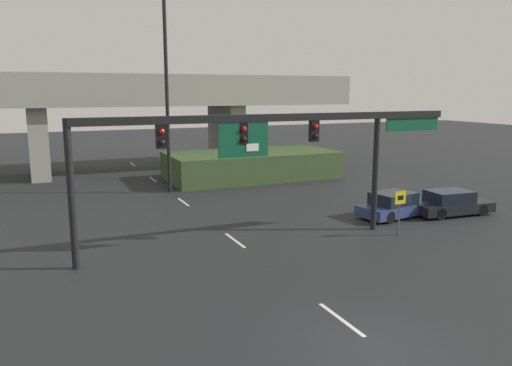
{
  "coord_description": "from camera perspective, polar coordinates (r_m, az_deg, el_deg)",
  "views": [
    {
      "loc": [
        -7.94,
        -10.07,
        6.74
      ],
      "look_at": [
        0.0,
        8.04,
        3.08
      ],
      "focal_mm": 35.0,
      "sensor_mm": 36.0,
      "label": 1
    }
  ],
  "objects": [
    {
      "name": "parked_sedan_near_right",
      "position": [
        28.05,
        15.52,
        -2.48
      ],
      "size": [
        4.47,
        2.53,
        1.37
      ],
      "rotation": [
        0.0,
        0.0,
        0.16
      ],
      "color": "navy",
      "rests_on": "ground"
    },
    {
      "name": "signal_gantry",
      "position": [
        21.7,
        1.74,
        5.2
      ],
      "size": [
        17.78,
        0.44,
        5.76
      ],
      "color": "black",
      "rests_on": "ground"
    },
    {
      "name": "parked_sedan_mid_right",
      "position": [
        29.56,
        21.35,
        -2.18
      ],
      "size": [
        4.6,
        2.21,
        1.35
      ],
      "rotation": [
        0.0,
        0.0,
        -0.08
      ],
      "color": "black",
      "rests_on": "ground"
    },
    {
      "name": "lane_markings",
      "position": [
        26.98,
        -5.81,
        -4.03
      ],
      "size": [
        0.14,
        46.2,
        0.01
      ],
      "color": "silver",
      "rests_on": "ground"
    },
    {
      "name": "grass_embankment",
      "position": [
        39.08,
        -0.49,
        2.08
      ],
      "size": [
        13.01,
        6.25,
        2.06
      ],
      "color": "#384C28",
      "rests_on": "ground"
    },
    {
      "name": "speed_limit_sign",
      "position": [
        24.31,
        16.09,
        -2.55
      ],
      "size": [
        0.6,
        0.11,
        2.19
      ],
      "color": "#4C4C4C",
      "rests_on": "ground"
    },
    {
      "name": "ground_plane",
      "position": [
        14.48,
        13.52,
        -17.55
      ],
      "size": [
        160.0,
        160.0,
        0.0
      ],
      "primitive_type": "plane",
      "color": "black"
    },
    {
      "name": "highway_light_pole_near",
      "position": [
        33.57,
        -10.29,
        14.17
      ],
      "size": [
        0.7,
        0.36,
        17.22
      ],
      "color": "black",
      "rests_on": "ground"
    },
    {
      "name": "overpass_bridge",
      "position": [
        43.62,
        -13.35,
        8.93
      ],
      "size": [
        37.16,
        7.75,
        8.05
      ],
      "color": "gray",
      "rests_on": "ground"
    }
  ]
}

